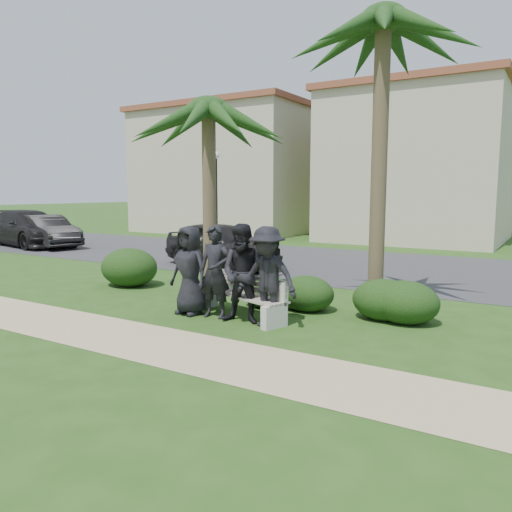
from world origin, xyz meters
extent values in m
plane|color=#244614|center=(0.00, 0.00, 0.00)|extent=(160.00, 160.00, 0.00)
cube|color=tan|center=(0.00, -1.80, 0.00)|extent=(30.00, 1.60, 0.01)
cube|color=#2D2D30|center=(0.00, 8.00, 0.00)|extent=(160.00, 8.00, 0.01)
cube|color=#C6BA94|center=(-12.00, 18.00, 3.50)|extent=(10.00, 8.00, 7.00)
cube|color=brown|center=(-12.00, 18.00, 7.15)|extent=(10.40, 8.40, 0.30)
cube|color=#C6BA94|center=(-1.00, 18.00, 3.50)|extent=(8.00, 8.00, 7.00)
cube|color=brown|center=(-1.00, 18.00, 7.15)|extent=(8.40, 8.40, 0.30)
cylinder|color=black|center=(-9.00, 12.00, 2.00)|extent=(0.12, 0.12, 4.00)
sphere|color=white|center=(-9.00, 12.00, 4.11)|extent=(0.36, 0.36, 0.36)
cube|color=#A19887|center=(-0.01, 0.32, 0.42)|extent=(2.32, 1.19, 0.04)
cube|color=#A19887|center=(-0.01, 0.54, 0.66)|extent=(2.17, 0.73, 0.26)
cube|color=beige|center=(-1.07, 0.32, 0.21)|extent=(0.30, 0.54, 0.42)
cube|color=beige|center=(1.04, 0.32, 0.21)|extent=(0.30, 0.54, 0.42)
imported|color=black|center=(-0.94, 0.02, 0.88)|extent=(0.90, 0.63, 1.75)
imported|color=black|center=(-0.35, 0.06, 0.89)|extent=(0.70, 0.52, 1.77)
imported|color=black|center=(0.34, 0.01, 0.92)|extent=(1.01, 0.85, 1.83)
imported|color=black|center=(0.82, 0.03, 0.90)|extent=(1.18, 0.70, 1.80)
ellipsoid|color=black|center=(-4.15, 1.53, 0.50)|extent=(1.54, 1.27, 1.01)
ellipsoid|color=black|center=(0.05, 1.33, 0.35)|extent=(1.06, 0.88, 0.69)
ellipsoid|color=black|center=(0.90, 1.49, 0.37)|extent=(1.13, 0.93, 0.74)
ellipsoid|color=black|center=(2.87, 1.57, 0.40)|extent=(1.24, 1.03, 0.81)
ellipsoid|color=black|center=(2.47, 1.61, 0.40)|extent=(1.22, 1.01, 0.80)
cylinder|color=brown|center=(-1.73, 1.76, 2.13)|extent=(0.32, 0.32, 4.27)
cylinder|color=brown|center=(1.98, 2.53, 2.89)|extent=(0.32, 0.32, 5.78)
imported|color=black|center=(-3.98, 5.34, 0.73)|extent=(4.57, 2.72, 1.46)
imported|color=black|center=(-13.76, 6.08, 0.69)|extent=(4.42, 2.43, 1.38)
imported|color=black|center=(-14.92, 6.02, 0.78)|extent=(5.68, 3.05, 1.57)
camera|label=1|loc=(5.23, -7.53, 2.41)|focal=35.00mm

